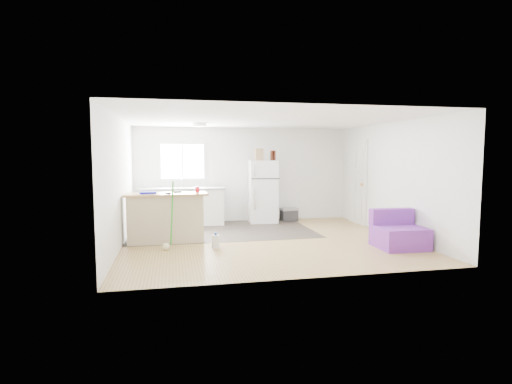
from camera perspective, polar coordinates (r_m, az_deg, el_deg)
room at (r=7.88m, az=1.39°, el=1.59°), size 5.51×5.01×2.41m
vinyl_zone at (r=9.13m, az=-4.89°, el=-5.48°), size 4.05×2.50×0.00m
window at (r=10.14m, az=-10.46°, el=4.34°), size 1.18×0.06×0.98m
interior_door at (r=10.28m, az=14.31°, el=1.30°), size 0.11×0.92×2.10m
ceiling_fixture at (r=8.89m, az=-8.06°, el=9.46°), size 0.30×0.30×0.07m
kitchen_cabinets at (r=9.91m, az=-10.48°, el=-1.97°), size 2.07×0.71×1.19m
peninsula at (r=8.02m, az=-12.73°, el=-3.57°), size 1.58×0.61×0.97m
refrigerator at (r=10.10m, az=0.98°, el=0.07°), size 0.73×0.70×1.57m
cooler at (r=10.44m, az=4.74°, el=-3.19°), size 0.45×0.33×0.33m
purple_seat at (r=7.89m, az=19.65°, el=-5.65°), size 0.87×0.82×0.69m
cleaner_jug at (r=7.44m, az=-5.77°, el=-7.02°), size 0.14×0.11×0.29m
mop at (r=7.44m, az=-12.50°, el=-6.29°), size 0.24×0.35×1.26m
red_cup at (r=8.01m, az=-8.37°, el=0.37°), size 0.10×0.10×0.12m
blue_tray at (r=7.95m, az=-15.24°, el=-0.10°), size 0.34×0.28×0.04m
tool_a at (r=8.04m, az=-11.11°, el=0.03°), size 0.15×0.09×0.03m
tool_b at (r=7.82m, az=-12.45°, el=-0.16°), size 0.11×0.07×0.03m
cardboard_box at (r=9.99m, az=0.44°, el=5.38°), size 0.21×0.12×0.30m
bottle_left at (r=10.03m, az=2.26°, el=5.24°), size 0.09×0.09×0.25m
bottle_right at (r=10.09m, az=2.64°, el=5.24°), size 0.08×0.08×0.25m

